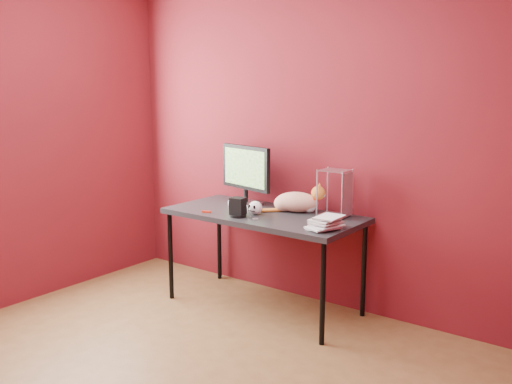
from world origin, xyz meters
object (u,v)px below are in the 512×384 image
Objects in this scene: monitor at (246,172)px; cat at (297,202)px; skull_mug at (255,208)px; speaker at (238,208)px; book_stack at (320,151)px; desk at (263,219)px.

cat is at bearing 12.10° from monitor.
monitor is 0.45m from skull_mug.
book_stack reaches higher than speaker.
speaker is at bearing -108.94° from desk.
skull_mug is at bearing -150.42° from cat.
skull_mug reaches higher than desk.
speaker reaches higher than skull_mug.
speaker is (0.23, -0.40, -0.20)m from monitor.
monitor is at bearing 149.62° from desk.
monitor is 0.53m from cat.
monitor is at bearing 156.84° from cat.
book_stack is at bearing -62.53° from cat.
speaker is at bearing -46.96° from monitor.
desk is at bearing -17.83° from monitor.
desk is at bearing 166.75° from book_stack.
speaker is at bearing -146.20° from cat.
skull_mug is at bearing -29.45° from monitor.
monitor is 5.22× the size of skull_mug.
speaker is (-0.07, -0.22, 0.12)m from desk.
monitor is 0.95m from book_stack.
speaker is 0.14× the size of book_stack.
monitor is 1.28× the size of cat.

